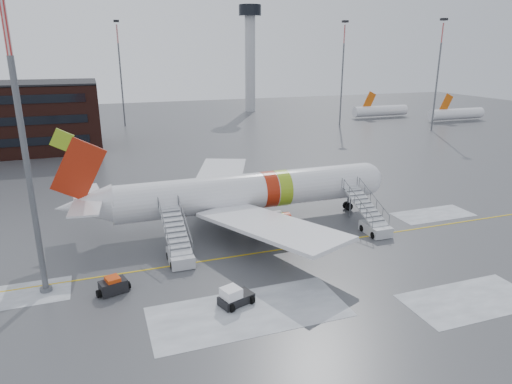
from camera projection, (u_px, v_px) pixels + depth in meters
name	position (u px, v px, depth m)	size (l,w,h in m)	color
ground	(275.00, 246.00, 43.21)	(260.00, 260.00, 0.00)	#494C4F
airliner	(241.00, 193.00, 47.75)	(35.03, 32.97, 11.18)	white
airstair_fwd	(372.00, 221.00, 46.36)	(2.05, 7.70, 3.48)	#B8BBC0
airstair_aft	(179.00, 248.00, 40.05)	(2.05, 7.70, 3.48)	silver
pushback_tug	(234.00, 297.00, 33.01)	(2.81, 2.45, 1.43)	black
baggage_tractor	(113.00, 286.00, 34.65)	(2.67, 1.66, 1.32)	black
light_mast_near	(24.00, 144.00, 31.66)	(1.20, 1.20, 21.99)	#595B60
control_tower	(250.00, 46.00, 132.64)	(6.40, 6.40, 30.00)	#B2B5BA
light_mast_far_ne	(343.00, 67.00, 108.26)	(1.20, 1.20, 24.25)	#595B60
light_mast_far_n	(120.00, 67.00, 106.68)	(1.20, 1.20, 24.25)	#595B60
light_mast_far_e	(438.00, 68.00, 100.78)	(1.20, 1.20, 24.25)	#595B60
distant_aircraft	(404.00, 120.00, 120.74)	(35.00, 18.00, 8.00)	#D8590C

